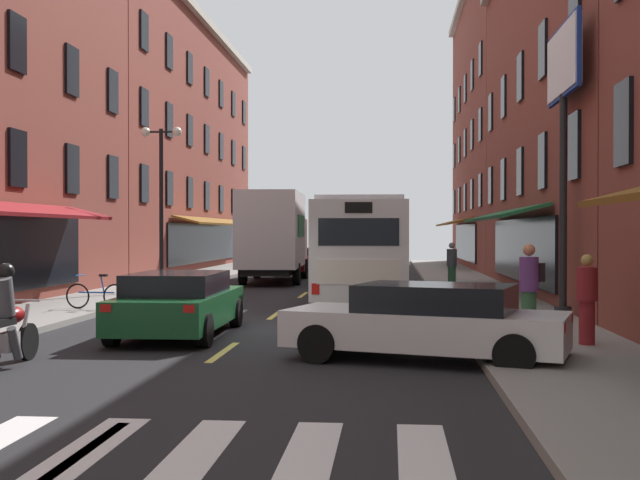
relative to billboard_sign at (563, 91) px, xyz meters
The scene contains 17 objects.
ground_plane 9.14m from the billboard_sign, 165.78° to the right, with size 34.80×80.00×0.10m, color black.
lane_centre_dashes 9.16m from the billboard_sign, 163.89° to the right, with size 0.14×73.90×0.01m.
crosswalk_near 14.79m from the billboard_sign, 120.89° to the right, with size 7.10×2.80×0.01m.
sidewalk_left 14.15m from the billboard_sign, behind, with size 3.00×80.00×0.14m, color gray.
sidewalk_right 5.82m from the billboard_sign, 122.77° to the right, with size 3.00×80.00×0.14m, color gray.
billboard_sign is the anchor object (origin of this frame).
transit_bus 9.04m from the billboard_sign, 127.42° to the left, with size 2.77×11.18×3.13m.
box_truck 17.43m from the billboard_sign, 121.96° to the left, with size 2.72×7.89×3.79m.
sedan_near 10.21m from the billboard_sign, 159.20° to the right, with size 2.05×4.68×1.32m.
sedan_mid 27.77m from the billboard_sign, 109.81° to the left, with size 1.98×4.72×1.26m.
sedan_far 8.44m from the billboard_sign, 119.91° to the right, with size 4.88×3.02×1.28m.
motorcycle_rider 13.31m from the billboard_sign, 144.57° to the right, with size 0.62×2.07×1.66m.
bicycle_near 12.77m from the billboard_sign, behind, with size 1.71×0.48×0.91m.
pedestrian_near 5.91m from the billboard_sign, 110.87° to the right, with size 0.51×0.48×1.78m.
pedestrian_mid 10.56m from the billboard_sign, 101.44° to the left, with size 0.36×0.36×1.64m.
pedestrian_far 6.57m from the billboard_sign, 97.00° to the right, with size 0.36×0.36×1.61m.
street_lamp_twin 14.15m from the billboard_sign, 148.31° to the left, with size 1.42×0.32×5.60m.
Camera 1 is at (2.98, -17.47, 2.14)m, focal length 44.67 mm.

